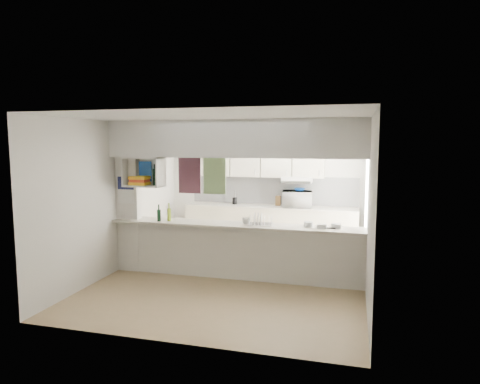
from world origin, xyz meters
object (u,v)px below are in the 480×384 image
(bowl, at_px, (300,190))
(wine_bottles, at_px, (164,215))
(microwave, at_px, (297,199))
(dish_rack, at_px, (260,220))

(bowl, relative_size, wine_bottles, 0.78)
(bowl, distance_m, wine_bottles, 2.98)
(microwave, height_order, wine_bottles, microwave)
(microwave, distance_m, wine_bottles, 2.92)
(bowl, bearing_deg, dish_rack, -100.09)
(dish_rack, distance_m, wine_bottles, 1.64)
(microwave, relative_size, bowl, 2.55)
(bowl, xyz_separation_m, dish_rack, (-0.37, -2.08, -0.28))
(dish_rack, bearing_deg, microwave, 72.16)
(microwave, bearing_deg, bowl, -142.05)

